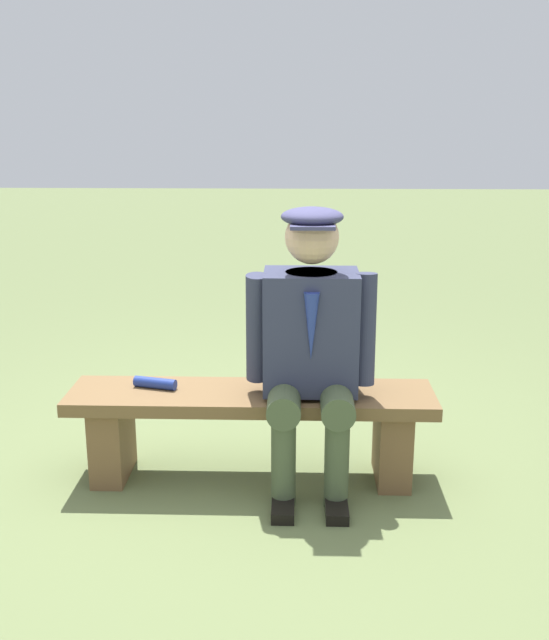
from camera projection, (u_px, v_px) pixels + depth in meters
name	position (u px, v px, depth m)	size (l,w,h in m)	color
ground_plane	(252.00, 476.00, 3.60)	(30.00, 30.00, 0.00)	#627043
bench	(251.00, 419.00, 3.52)	(1.72, 0.40, 0.44)	brown
seated_man	(311.00, 337.00, 3.35)	(0.60, 0.59, 1.31)	#30344D
rolled_magazine	(155.00, 383.00, 3.52)	(0.05, 0.05, 0.21)	navy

